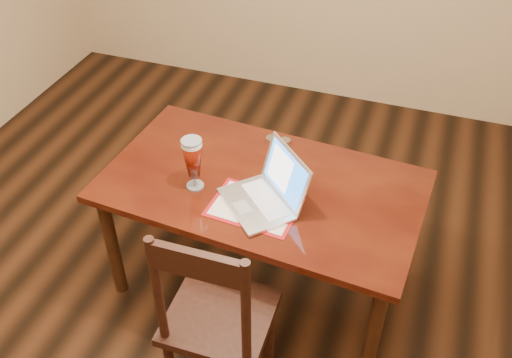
% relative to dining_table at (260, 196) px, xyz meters
% --- Properties ---
extents(ground, '(5.00, 5.00, 0.00)m').
position_rel_dining_table_xyz_m(ground, '(-0.20, -0.34, -0.66)').
color(ground, black).
rests_on(ground, ground).
extents(room_shell, '(4.51, 5.01, 2.71)m').
position_rel_dining_table_xyz_m(room_shell, '(-0.20, -0.34, 1.10)').
color(room_shell, '#CBB387').
rests_on(room_shell, ground).
extents(dining_table, '(1.65, 1.00, 1.03)m').
position_rel_dining_table_xyz_m(dining_table, '(0.00, 0.00, 0.00)').
color(dining_table, '#4A1809').
rests_on(dining_table, ground).
extents(dining_chair, '(0.47, 0.45, 1.09)m').
position_rel_dining_table_xyz_m(dining_chair, '(0.03, -0.67, -0.16)').
color(dining_chair, black).
rests_on(dining_chair, ground).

